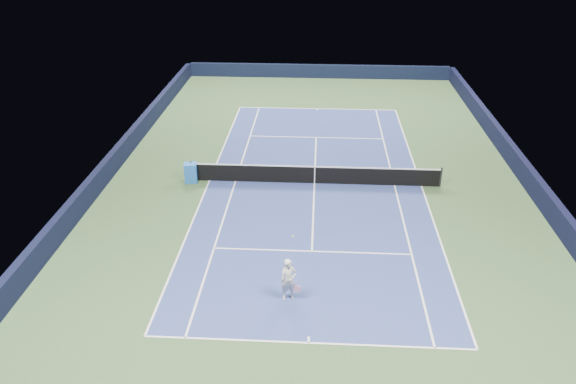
{
  "coord_description": "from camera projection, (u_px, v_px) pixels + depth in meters",
  "views": [
    {
      "loc": [
        0.15,
        -26.04,
        12.88
      ],
      "look_at": [
        -1.2,
        -3.0,
        1.0
      ],
      "focal_mm": 35.0,
      "sensor_mm": 36.0,
      "label": 1
    }
  ],
  "objects": [
    {
      "name": "service_line_near",
      "position": [
        312.0,
        251.0,
        23.33
      ],
      "size": [
        8.23,
        0.08,
        0.0
      ],
      "primitive_type": "cube",
      "color": "white",
      "rests_on": "ground"
    },
    {
      "name": "sideline_singles_right",
      "position": [
        395.0,
        185.0,
        28.8
      ],
      "size": [
        0.08,
        23.77,
        0.0
      ],
      "primitive_type": "cube",
      "color": "white",
      "rests_on": "ground"
    },
    {
      "name": "wall_right",
      "position": [
        530.0,
        179.0,
        28.2
      ],
      "size": [
        0.35,
        40.0,
        1.1
      ],
      "primitive_type": "cube",
      "color": "black",
      "rests_on": "ground"
    },
    {
      "name": "wall_left",
      "position": [
        108.0,
        169.0,
        29.33
      ],
      "size": [
        0.35,
        40.0,
        1.1
      ],
      "primitive_type": "cube",
      "color": "black",
      "rests_on": "ground"
    },
    {
      "name": "baseline_far",
      "position": [
        317.0,
        109.0,
        39.56
      ],
      "size": [
        10.97,
        0.08,
        0.0
      ],
      "primitive_type": "cube",
      "color": "white",
      "rests_on": "ground"
    },
    {
      "name": "court_surface",
      "position": [
        314.0,
        183.0,
        29.02
      ],
      "size": [
        10.97,
        23.77,
        0.01
      ],
      "primitive_type": "cube",
      "color": "navy",
      "rests_on": "ground"
    },
    {
      "name": "tennis_net",
      "position": [
        315.0,
        175.0,
        28.79
      ],
      "size": [
        12.9,
        0.1,
        1.07
      ],
      "color": "black",
      "rests_on": "ground"
    },
    {
      "name": "center_mark_far",
      "position": [
        317.0,
        109.0,
        39.43
      ],
      "size": [
        0.08,
        0.3,
        0.0
      ],
      "primitive_type": "cube",
      "color": "white",
      "rests_on": "ground"
    },
    {
      "name": "sideline_singles_left",
      "position": [
        236.0,
        181.0,
        29.23
      ],
      "size": [
        0.08,
        23.77,
        0.0
      ],
      "primitive_type": "cube",
      "color": "white",
      "rests_on": "ground"
    },
    {
      "name": "center_mark_near",
      "position": [
        309.0,
        340.0,
        18.6
      ],
      "size": [
        0.08,
        0.3,
        0.0
      ],
      "primitive_type": "cube",
      "color": "white",
      "rests_on": "ground"
    },
    {
      "name": "sideline_doubles_right",
      "position": [
        421.0,
        186.0,
        28.73
      ],
      "size": [
        0.08,
        23.77,
        0.0
      ],
      "primitive_type": "cube",
      "color": "white",
      "rests_on": "ground"
    },
    {
      "name": "tennis_player",
      "position": [
        289.0,
        280.0,
        20.18
      ],
      "size": [
        0.82,
        1.32,
        2.08
      ],
      "color": "silver",
      "rests_on": "ground"
    },
    {
      "name": "center_service_line",
      "position": [
        314.0,
        183.0,
        29.01
      ],
      "size": [
        0.08,
        12.8,
        0.0
      ],
      "primitive_type": "cube",
      "color": "white",
      "rests_on": "ground"
    },
    {
      "name": "sponsor_cube",
      "position": [
        191.0,
        173.0,
        28.97
      ],
      "size": [
        0.7,
        0.65,
        1.03
      ],
      "color": "blue",
      "rests_on": "ground"
    },
    {
      "name": "sideline_doubles_left",
      "position": [
        210.0,
        180.0,
        29.3
      ],
      "size": [
        0.08,
        23.77,
        0.0
      ],
      "primitive_type": "cube",
      "color": "white",
      "rests_on": "ground"
    },
    {
      "name": "baseline_near",
      "position": [
        309.0,
        343.0,
        18.47
      ],
      "size": [
        10.97,
        0.08,
        0.0
      ],
      "primitive_type": "cube",
      "color": "white",
      "rests_on": "ground"
    },
    {
      "name": "ground",
      "position": [
        314.0,
        183.0,
        29.02
      ],
      "size": [
        40.0,
        40.0,
        0.0
      ],
      "primitive_type": "plane",
      "color": "#334E2B",
      "rests_on": "ground"
    },
    {
      "name": "service_line_far",
      "position": [
        316.0,
        137.0,
        34.69
      ],
      "size": [
        8.23,
        0.08,
        0.0
      ],
      "primitive_type": "cube",
      "color": "white",
      "rests_on": "ground"
    },
    {
      "name": "wall_far",
      "position": [
        319.0,
        71.0,
        46.36
      ],
      "size": [
        22.0,
        0.35,
        1.1
      ],
      "primitive_type": "cube",
      "color": "black",
      "rests_on": "ground"
    }
  ]
}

